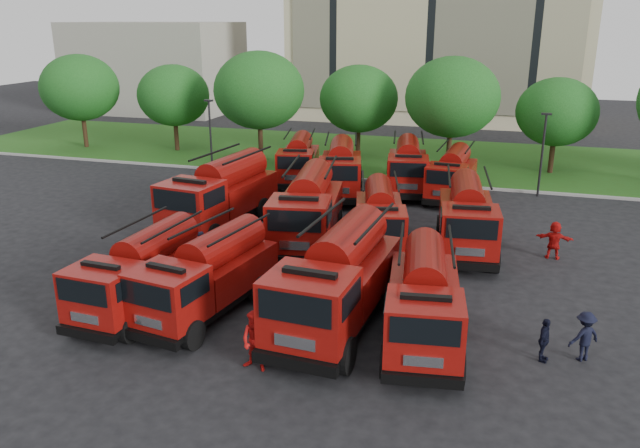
% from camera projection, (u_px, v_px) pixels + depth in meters
% --- Properties ---
extents(ground, '(140.00, 140.00, 0.00)m').
position_uv_depth(ground, '(248.00, 281.00, 26.03)').
color(ground, black).
rests_on(ground, ground).
extents(lawn, '(70.00, 16.00, 0.12)m').
position_uv_depth(lawn, '(376.00, 155.00, 49.65)').
color(lawn, '#264D14').
rests_on(lawn, ground).
extents(curb, '(70.00, 0.30, 0.14)m').
position_uv_depth(curb, '(351.00, 179.00, 42.28)').
color(curb, gray).
rests_on(curb, ground).
extents(side_building, '(18.00, 12.00, 10.00)m').
position_uv_depth(side_building, '(156.00, 67.00, 72.65)').
color(side_building, gray).
rests_on(side_building, ground).
extents(tree_0, '(6.30, 6.30, 7.70)m').
position_uv_depth(tree_0, '(80.00, 88.00, 51.00)').
color(tree_0, '#382314').
rests_on(tree_0, ground).
extents(tree_1, '(5.71, 5.71, 6.98)m').
position_uv_depth(tree_1, '(173.00, 95.00, 49.88)').
color(tree_1, '#382314').
rests_on(tree_1, ground).
extents(tree_2, '(6.72, 6.72, 8.22)m').
position_uv_depth(tree_2, '(259.00, 90.00, 46.08)').
color(tree_2, '#382314').
rests_on(tree_2, ground).
extents(tree_3, '(5.88, 5.88, 7.19)m').
position_uv_depth(tree_3, '(359.00, 99.00, 46.65)').
color(tree_3, '#382314').
rests_on(tree_3, ground).
extents(tree_4, '(6.55, 6.55, 8.01)m').
position_uv_depth(tree_4, '(452.00, 97.00, 43.21)').
color(tree_4, '#382314').
rests_on(tree_4, ground).
extents(tree_5, '(5.46, 5.46, 6.68)m').
position_uv_depth(tree_5, '(557.00, 112.00, 42.49)').
color(tree_5, '#382314').
rests_on(tree_5, ground).
extents(lamp_post_0, '(0.60, 0.25, 5.11)m').
position_uv_depth(lamp_post_0, '(210.00, 132.00, 43.49)').
color(lamp_post_0, black).
rests_on(lamp_post_0, ground).
extents(lamp_post_1, '(0.60, 0.25, 5.11)m').
position_uv_depth(lamp_post_1, '(543.00, 150.00, 37.49)').
color(lamp_post_1, black).
rests_on(lamp_post_1, ground).
extents(fire_truck_0, '(2.72, 6.69, 2.99)m').
position_uv_depth(fire_truck_0, '(142.00, 272.00, 23.09)').
color(fire_truck_0, black).
rests_on(fire_truck_0, ground).
extents(fire_truck_1, '(3.33, 6.95, 3.04)m').
position_uv_depth(fire_truck_1, '(208.00, 275.00, 22.72)').
color(fire_truck_1, black).
rests_on(fire_truck_1, ground).
extents(fire_truck_2, '(3.29, 7.99, 3.56)m').
position_uv_depth(fire_truck_2, '(337.00, 280.00, 21.66)').
color(fire_truck_2, black).
rests_on(fire_truck_2, ground).
extents(fire_truck_3, '(3.23, 7.02, 3.08)m').
position_uv_depth(fire_truck_3, '(424.00, 299.00, 20.70)').
color(fire_truck_3, black).
rests_on(fire_truck_3, ground).
extents(fire_truck_4, '(3.67, 8.18, 3.60)m').
position_uv_depth(fire_truck_4, '(221.00, 194.00, 32.19)').
color(fire_truck_4, black).
rests_on(fire_truck_4, ground).
extents(fire_truck_5, '(3.87, 8.06, 3.52)m').
position_uv_depth(fire_truck_5, '(308.00, 209.00, 29.68)').
color(fire_truck_5, black).
rests_on(fire_truck_5, ground).
extents(fire_truck_6, '(3.62, 6.77, 2.93)m').
position_uv_depth(fire_truck_6, '(379.00, 217.00, 29.52)').
color(fire_truck_6, black).
rests_on(fire_truck_6, ground).
extents(fire_truck_7, '(3.27, 7.35, 3.24)m').
position_uv_depth(fire_truck_7, '(467.00, 217.00, 28.98)').
color(fire_truck_7, black).
rests_on(fire_truck_7, ground).
extents(fire_truck_8, '(3.68, 6.95, 3.01)m').
position_uv_depth(fire_truck_8, '(299.00, 160.00, 41.17)').
color(fire_truck_8, black).
rests_on(fire_truck_8, ground).
extents(fire_truck_9, '(4.02, 7.50, 3.25)m').
position_uv_depth(fire_truck_9, '(341.00, 169.00, 38.21)').
color(fire_truck_9, black).
rests_on(fire_truck_9, ground).
extents(fire_truck_10, '(3.47, 7.25, 3.17)m').
position_uv_depth(fire_truck_10, '(407.00, 166.00, 39.06)').
color(fire_truck_10, black).
rests_on(fire_truck_10, ground).
extents(fire_truck_11, '(2.72, 6.60, 2.94)m').
position_uv_depth(fire_truck_11, '(452.00, 174.00, 37.55)').
color(fire_truck_11, black).
rests_on(fire_truck_11, ground).
extents(firefighter_0, '(0.81, 0.76, 1.80)m').
position_uv_depth(firefighter_0, '(265.00, 352.00, 20.48)').
color(firefighter_0, '#B20F0D').
rests_on(firefighter_0, ground).
extents(firefighter_1, '(1.03, 0.66, 1.98)m').
position_uv_depth(firefighter_1, '(257.00, 369.00, 19.49)').
color(firefighter_1, '#B20F0D').
rests_on(firefighter_1, ground).
extents(firefighter_2, '(0.70, 0.96, 1.47)m').
position_uv_depth(firefighter_2, '(542.00, 360.00, 19.98)').
color(firefighter_2, black).
rests_on(firefighter_2, ground).
extents(firefighter_3, '(1.21, 1.07, 1.67)m').
position_uv_depth(firefighter_3, '(581.00, 359.00, 20.04)').
color(firefighter_3, black).
rests_on(firefighter_3, ground).
extents(firefighter_4, '(1.10, 0.89, 1.94)m').
position_uv_depth(firefighter_4, '(202.00, 275.00, 26.66)').
color(firefighter_4, black).
rests_on(firefighter_4, ground).
extents(firefighter_5, '(1.68, 0.84, 1.75)m').
position_uv_depth(firefighter_5, '(552.00, 258.00, 28.49)').
color(firefighter_5, '#B20F0D').
rests_on(firefighter_5, ground).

